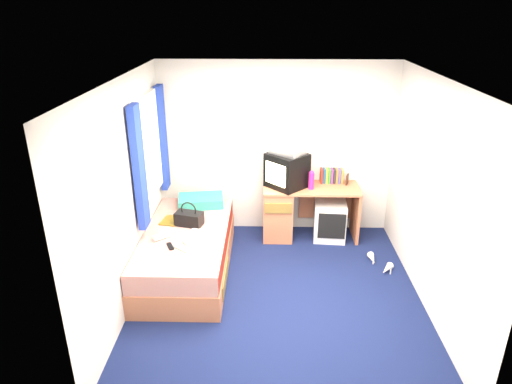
{
  "coord_description": "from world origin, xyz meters",
  "views": [
    {
      "loc": [
        -0.14,
        -4.34,
        3.08
      ],
      "look_at": [
        -0.26,
        0.7,
        0.97
      ],
      "focal_mm": 32.0,
      "sensor_mm": 36.0,
      "label": 1
    }
  ],
  "objects_px": {
    "picture_frame": "(347,179)",
    "towel": "(200,238)",
    "pillow": "(201,201)",
    "storage_cube": "(330,220)",
    "water_bottle": "(162,236)",
    "desk": "(290,209)",
    "vcr": "(288,151)",
    "magazine": "(171,221)",
    "handbag": "(189,218)",
    "white_heels": "(379,264)",
    "remote_control": "(170,246)",
    "crt_tv": "(287,170)",
    "pink_water_bottle": "(311,181)",
    "colour_swatch_fan": "(182,249)",
    "aerosol_can": "(300,180)",
    "bed": "(187,251)"
  },
  "relations": [
    {
      "from": "bed",
      "to": "towel",
      "type": "relative_size",
      "value": 6.97
    },
    {
      "from": "bed",
      "to": "vcr",
      "type": "bearing_deg",
      "value": 37.59
    },
    {
      "from": "white_heels",
      "to": "picture_frame",
      "type": "bearing_deg",
      "value": 108.88
    },
    {
      "from": "aerosol_can",
      "to": "colour_swatch_fan",
      "type": "height_order",
      "value": "aerosol_can"
    },
    {
      "from": "water_bottle",
      "to": "white_heels",
      "type": "distance_m",
      "value": 2.7
    },
    {
      "from": "bed",
      "to": "vcr",
      "type": "height_order",
      "value": "vcr"
    },
    {
      "from": "crt_tv",
      "to": "desk",
      "type": "bearing_deg",
      "value": 44.57
    },
    {
      "from": "pink_water_bottle",
      "to": "towel",
      "type": "bearing_deg",
      "value": -140.26
    },
    {
      "from": "pillow",
      "to": "aerosol_can",
      "type": "relative_size",
      "value": 3.63
    },
    {
      "from": "storage_cube",
      "to": "desk",
      "type": "bearing_deg",
      "value": 178.69
    },
    {
      "from": "storage_cube",
      "to": "water_bottle",
      "type": "distance_m",
      "value": 2.37
    },
    {
      "from": "desk",
      "to": "magazine",
      "type": "height_order",
      "value": "desk"
    },
    {
      "from": "bed",
      "to": "vcr",
      "type": "distance_m",
      "value": 1.85
    },
    {
      "from": "pink_water_bottle",
      "to": "white_heels",
      "type": "distance_m",
      "value": 1.38
    },
    {
      "from": "picture_frame",
      "to": "towel",
      "type": "bearing_deg",
      "value": -125.47
    },
    {
      "from": "bed",
      "to": "white_heels",
      "type": "distance_m",
      "value": 2.4
    },
    {
      "from": "bed",
      "to": "vcr",
      "type": "relative_size",
      "value": 4.82
    },
    {
      "from": "desk",
      "to": "vcr",
      "type": "distance_m",
      "value": 0.85
    },
    {
      "from": "water_bottle",
      "to": "remote_control",
      "type": "height_order",
      "value": "water_bottle"
    },
    {
      "from": "pillow",
      "to": "picture_frame",
      "type": "bearing_deg",
      "value": 8.52
    },
    {
      "from": "colour_swatch_fan",
      "to": "storage_cube",
      "type": "bearing_deg",
      "value": 36.03
    },
    {
      "from": "towel",
      "to": "white_heels",
      "type": "xyz_separation_m",
      "value": [
        2.18,
        0.39,
        -0.55
      ]
    },
    {
      "from": "pillow",
      "to": "storage_cube",
      "type": "distance_m",
      "value": 1.8
    },
    {
      "from": "picture_frame",
      "to": "vcr",
      "type": "bearing_deg",
      "value": -153.41
    },
    {
      "from": "magazine",
      "to": "water_bottle",
      "type": "xyz_separation_m",
      "value": [
        -0.01,
        -0.46,
        0.03
      ]
    },
    {
      "from": "storage_cube",
      "to": "handbag",
      "type": "relative_size",
      "value": 1.47
    },
    {
      "from": "pink_water_bottle",
      "to": "remote_control",
      "type": "distance_m",
      "value": 2.11
    },
    {
      "from": "pink_water_bottle",
      "to": "handbag",
      "type": "distance_m",
      "value": 1.71
    },
    {
      "from": "water_bottle",
      "to": "picture_frame",
      "type": "bearing_deg",
      "value": 28.42
    },
    {
      "from": "magazine",
      "to": "desk",
      "type": "bearing_deg",
      "value": 23.93
    },
    {
      "from": "crt_tv",
      "to": "handbag",
      "type": "distance_m",
      "value": 1.49
    },
    {
      "from": "aerosol_can",
      "to": "colour_swatch_fan",
      "type": "distance_m",
      "value": 2.01
    },
    {
      "from": "vcr",
      "to": "crt_tv",
      "type": "bearing_deg",
      "value": -96.2
    },
    {
      "from": "crt_tv",
      "to": "towel",
      "type": "bearing_deg",
      "value": -85.25
    },
    {
      "from": "crt_tv",
      "to": "pink_water_bottle",
      "type": "bearing_deg",
      "value": 31.13
    },
    {
      "from": "pink_water_bottle",
      "to": "towel",
      "type": "distance_m",
      "value": 1.78
    },
    {
      "from": "pink_water_bottle",
      "to": "magazine",
      "type": "height_order",
      "value": "pink_water_bottle"
    },
    {
      "from": "handbag",
      "to": "desk",
      "type": "bearing_deg",
      "value": 46.6
    },
    {
      "from": "towel",
      "to": "handbag",
      "type": "bearing_deg",
      "value": 114.33
    },
    {
      "from": "picture_frame",
      "to": "towel",
      "type": "height_order",
      "value": "picture_frame"
    },
    {
      "from": "desk",
      "to": "towel",
      "type": "relative_size",
      "value": 4.53
    },
    {
      "from": "picture_frame",
      "to": "magazine",
      "type": "relative_size",
      "value": 0.5
    },
    {
      "from": "picture_frame",
      "to": "towel",
      "type": "relative_size",
      "value": 0.49
    },
    {
      "from": "pink_water_bottle",
      "to": "handbag",
      "type": "xyz_separation_m",
      "value": [
        -1.54,
        -0.69,
        -0.24
      ]
    },
    {
      "from": "desk",
      "to": "handbag",
      "type": "bearing_deg",
      "value": -148.87
    },
    {
      "from": "pink_water_bottle",
      "to": "colour_swatch_fan",
      "type": "bearing_deg",
      "value": -139.74
    },
    {
      "from": "white_heels",
      "to": "aerosol_can",
      "type": "bearing_deg",
      "value": 138.5
    },
    {
      "from": "pink_water_bottle",
      "to": "handbag",
      "type": "relative_size",
      "value": 0.63
    },
    {
      "from": "aerosol_can",
      "to": "remote_control",
      "type": "xyz_separation_m",
      "value": [
        -1.53,
        -1.37,
        -0.28
      ]
    },
    {
      "from": "water_bottle",
      "to": "remote_control",
      "type": "distance_m",
      "value": 0.23
    }
  ]
}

